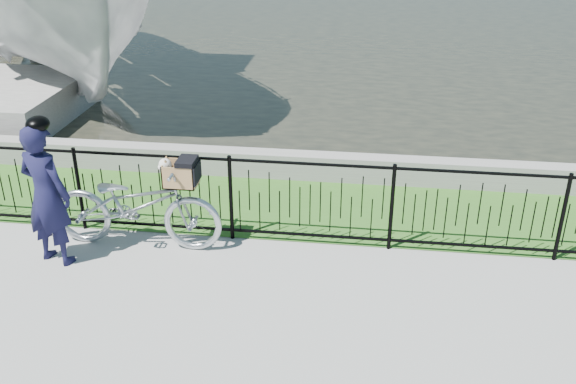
# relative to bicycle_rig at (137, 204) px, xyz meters

# --- Properties ---
(ground) EXTENTS (120.00, 120.00, 0.00)m
(ground) POSITION_rel_bicycle_rig_xyz_m (2.12, -1.29, -0.57)
(ground) COLOR gray
(ground) RESTS_ON ground
(grass_strip) EXTENTS (60.00, 2.00, 0.01)m
(grass_strip) POSITION_rel_bicycle_rig_xyz_m (2.12, 1.31, -0.57)
(grass_strip) COLOR #31611E
(grass_strip) RESTS_ON ground
(quay_wall) EXTENTS (60.00, 0.30, 0.40)m
(quay_wall) POSITION_rel_bicycle_rig_xyz_m (2.12, 2.31, -0.37)
(quay_wall) COLOR gray
(quay_wall) RESTS_ON ground
(fence) EXTENTS (14.00, 0.06, 1.15)m
(fence) POSITION_rel_bicycle_rig_xyz_m (2.12, 0.31, 0.00)
(fence) COLOR black
(fence) RESTS_ON ground
(bicycle_rig) EXTENTS (2.15, 0.75, 1.24)m
(bicycle_rig) POSITION_rel_bicycle_rig_xyz_m (0.00, 0.00, 0.00)
(bicycle_rig) COLOR #B2B8BF
(bicycle_rig) RESTS_ON ground
(cyclist) EXTENTS (0.73, 0.58, 1.83)m
(cyclist) POSITION_rel_bicycle_rig_xyz_m (-0.89, -0.48, 0.33)
(cyclist) COLOR black
(cyclist) RESTS_ON ground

